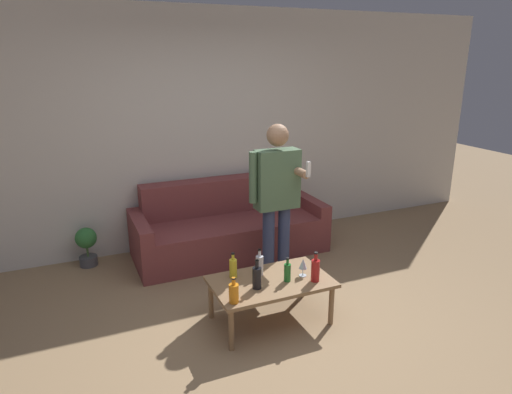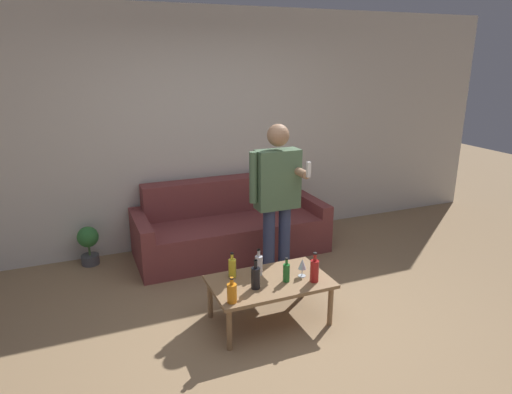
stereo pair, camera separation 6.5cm
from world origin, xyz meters
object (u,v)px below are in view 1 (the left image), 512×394
(coffee_table, at_px, (271,285))
(person_standing_front, at_px, (277,192))
(bottle_orange, at_px, (260,265))
(couch, at_px, (228,227))

(coffee_table, relative_size, person_standing_front, 0.63)
(bottle_orange, bearing_deg, couch, 80.77)
(person_standing_front, bearing_deg, bottle_orange, -127.62)
(couch, distance_m, person_standing_front, 1.08)
(couch, height_order, person_standing_front, person_standing_front)
(couch, distance_m, bottle_orange, 1.42)
(bottle_orange, height_order, person_standing_front, person_standing_front)
(bottle_orange, xyz_separation_m, person_standing_front, (0.42, 0.54, 0.45))
(couch, bearing_deg, bottle_orange, -99.23)
(coffee_table, xyz_separation_m, bottle_orange, (-0.04, 0.13, 0.13))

